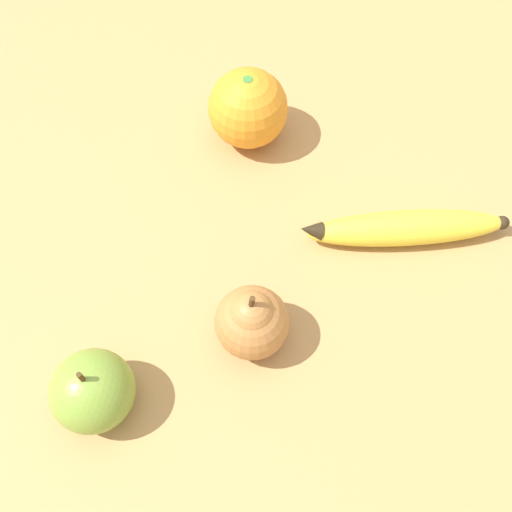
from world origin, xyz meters
The scene contains 5 objects.
ground_plane centered at (0.00, 0.00, 0.00)m, with size 3.00×3.00×0.00m, color tan.
banana centered at (-0.08, -0.07, 0.02)m, with size 0.06×0.22×0.04m.
orange centered at (0.09, 0.06, 0.04)m, with size 0.09×0.09×0.09m.
pear centered at (-0.15, 0.10, 0.04)m, with size 0.07×0.07×0.09m.
apple centered at (-0.19, 0.25, 0.03)m, with size 0.07×0.07×0.08m.
Camera 1 is at (-0.36, 0.14, 0.54)m, focal length 42.00 mm.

